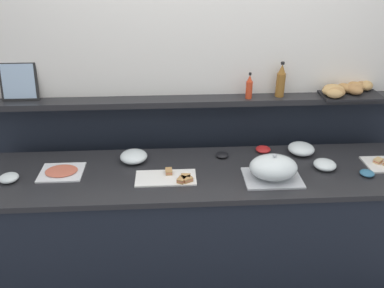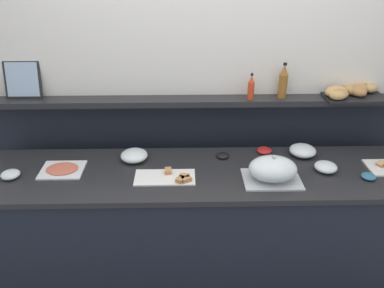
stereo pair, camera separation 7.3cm
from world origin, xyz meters
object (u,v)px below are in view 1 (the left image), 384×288
at_px(hot_sauce_bottle, 249,87).
at_px(bread_basket, 346,90).
at_px(glass_bowl_large, 301,149).
at_px(glass_bowl_extra, 325,165).
at_px(glass_bowl_medium, 9,178).
at_px(glass_bowl_small, 134,157).
at_px(condiment_bowl_dark, 263,149).
at_px(condiment_bowl_red, 222,155).
at_px(condiment_bowl_cream, 367,173).
at_px(sandwich_platter_side, 170,178).
at_px(cold_cuts_platter, 62,172).
at_px(framed_picture, 19,81).
at_px(serving_cloche, 273,168).
at_px(vinegar_bottle_amber, 281,81).

relative_size(hot_sauce_bottle, bread_basket, 0.42).
height_order(glass_bowl_large, glass_bowl_extra, glass_bowl_large).
xyz_separation_m(glass_bowl_extra, hot_sauce_bottle, (-0.43, 0.39, 0.38)).
relative_size(glass_bowl_medium, glass_bowl_small, 0.64).
distance_m(hot_sauce_bottle, bread_basket, 0.67).
distance_m(glass_bowl_large, condiment_bowl_dark, 0.25).
xyz_separation_m(glass_bowl_medium, condiment_bowl_red, (1.29, 0.22, -0.01)).
bearing_deg(condiment_bowl_cream, glass_bowl_small, 170.03).
bearing_deg(condiment_bowl_red, sandwich_platter_side, -144.17).
bearing_deg(glass_bowl_large, condiment_bowl_dark, 171.28).
bearing_deg(sandwich_platter_side, condiment_bowl_cream, -1.18).
height_order(cold_cuts_platter, glass_bowl_extra, glass_bowl_extra).
bearing_deg(framed_picture, bread_basket, -1.34).
xyz_separation_m(glass_bowl_large, glass_bowl_extra, (0.09, -0.20, -0.01)).
distance_m(glass_bowl_extra, bread_basket, 0.58).
distance_m(serving_cloche, condiment_bowl_cream, 0.59).
bearing_deg(glass_bowl_extra, sandwich_platter_side, -175.96).
bearing_deg(cold_cuts_platter, glass_bowl_extra, -1.26).
distance_m(cold_cuts_platter, condiment_bowl_red, 1.02).
relative_size(condiment_bowl_red, framed_picture, 0.33).
bearing_deg(condiment_bowl_red, vinegar_bottle_amber, 30.13).
bearing_deg(cold_cuts_platter, sandwich_platter_side, -8.93).
bearing_deg(glass_bowl_medium, vinegar_bottle_amber, 14.93).
distance_m(cold_cuts_platter, glass_bowl_small, 0.45).
relative_size(glass_bowl_small, bread_basket, 0.42).
height_order(serving_cloche, vinegar_bottle_amber, vinegar_bottle_amber).
relative_size(condiment_bowl_dark, framed_picture, 0.40).
bearing_deg(serving_cloche, sandwich_platter_side, 177.14).
bearing_deg(condiment_bowl_dark, cold_cuts_platter, -171.16).
xyz_separation_m(glass_bowl_extra, framed_picture, (-1.93, 0.46, 0.43)).
bearing_deg(framed_picture, sandwich_platter_side, -28.40).
bearing_deg(glass_bowl_medium, condiment_bowl_red, 9.53).
distance_m(glass_bowl_large, glass_bowl_medium, 1.84).
xyz_separation_m(condiment_bowl_dark, hot_sauce_bottle, (-0.09, 0.15, 0.39)).
distance_m(condiment_bowl_dark, condiment_bowl_red, 0.29).
bearing_deg(vinegar_bottle_amber, glass_bowl_medium, -165.07).
bearing_deg(glass_bowl_small, condiment_bowl_dark, 5.25).
xyz_separation_m(glass_bowl_small, condiment_bowl_cream, (1.42, -0.25, -0.02)).
distance_m(glass_bowl_small, glass_bowl_extra, 1.21).
xyz_separation_m(sandwich_platter_side, bread_basket, (1.21, 0.47, 0.36)).
bearing_deg(bread_basket, condiment_bowl_dark, -163.73).
relative_size(serving_cloche, bread_basket, 0.81).
distance_m(cold_cuts_platter, glass_bowl_large, 1.55).
relative_size(serving_cloche, glass_bowl_small, 1.95).
relative_size(sandwich_platter_side, glass_bowl_small, 2.07).
height_order(condiment_bowl_red, bread_basket, bread_basket).
bearing_deg(hot_sauce_bottle, serving_cloche, -81.38).
bearing_deg(vinegar_bottle_amber, bread_basket, -1.62).
xyz_separation_m(vinegar_bottle_amber, bread_basket, (0.45, -0.01, -0.06)).
relative_size(sandwich_platter_side, condiment_bowl_red, 4.31).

